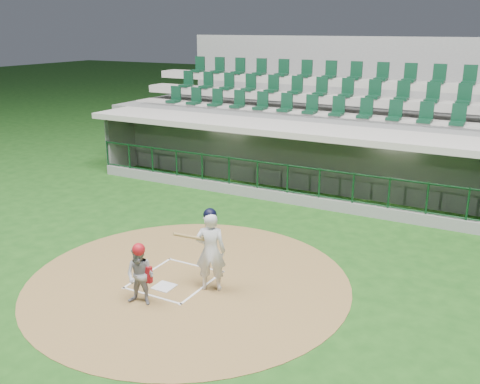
# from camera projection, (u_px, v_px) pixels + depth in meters

# --- Properties ---
(ground) EXTENTS (120.00, 120.00, 0.00)m
(ground) POSITION_uv_depth(u_px,v_px,m) (182.00, 275.00, 12.25)
(ground) COLOR #184513
(ground) RESTS_ON ground
(dirt_circle) EXTENTS (7.20, 7.20, 0.01)m
(dirt_circle) POSITION_uv_depth(u_px,v_px,m) (188.00, 281.00, 11.94)
(dirt_circle) COLOR brown
(dirt_circle) RESTS_ON ground
(home_plate) EXTENTS (0.43, 0.43, 0.02)m
(home_plate) POSITION_uv_depth(u_px,v_px,m) (164.00, 287.00, 11.65)
(home_plate) COLOR silver
(home_plate) RESTS_ON dirt_circle
(batter_box_chalk) EXTENTS (1.55, 1.80, 0.01)m
(batter_box_chalk) POSITION_uv_depth(u_px,v_px,m) (175.00, 280.00, 11.99)
(batter_box_chalk) COLOR white
(batter_box_chalk) RESTS_ON ground
(dugout_structure) EXTENTS (16.40, 3.70, 3.00)m
(dugout_structure) POSITION_uv_depth(u_px,v_px,m) (312.00, 162.00, 18.49)
(dugout_structure) COLOR slate
(dugout_structure) RESTS_ON ground
(seating_deck) EXTENTS (17.00, 6.72, 5.15)m
(seating_deck) POSITION_uv_depth(u_px,v_px,m) (339.00, 134.00, 20.98)
(seating_deck) COLOR slate
(seating_deck) RESTS_ON ground
(batter) EXTENTS (0.92, 0.97, 1.85)m
(batter) POSITION_uv_depth(u_px,v_px,m) (210.00, 250.00, 11.30)
(batter) COLOR silver
(batter) RESTS_ON dirt_circle
(catcher) EXTENTS (0.69, 0.59, 1.33)m
(catcher) POSITION_uv_depth(u_px,v_px,m) (140.00, 274.00, 10.78)
(catcher) COLOR gray
(catcher) RESTS_ON dirt_circle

